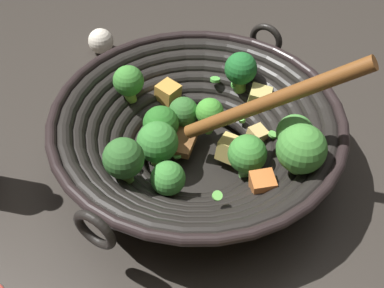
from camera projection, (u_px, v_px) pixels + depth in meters
ground_plane at (197, 162)px, 0.68m from camera, size 4.00×4.00×0.00m
wok at (198, 131)px, 0.63m from camera, size 0.39×0.39×0.22m
garlic_bulb at (101, 41)px, 0.84m from camera, size 0.04×0.04×0.04m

